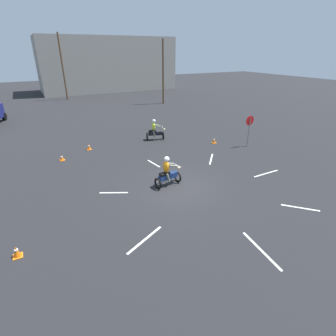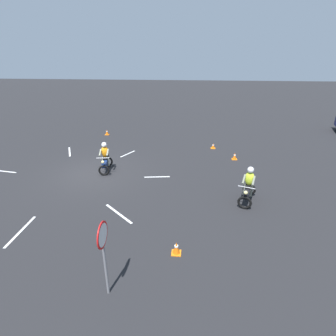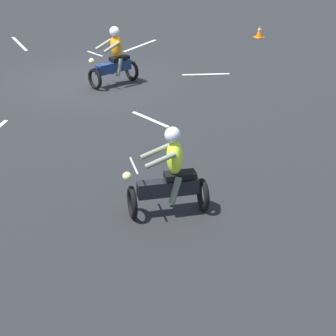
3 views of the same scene
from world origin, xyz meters
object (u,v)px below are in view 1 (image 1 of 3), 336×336
Objects in this scene: motorcycle_rider_background at (155,131)px; utility_pole_near at (163,72)px; traffic_cone_near_left at (17,252)px; utility_pole_far at (63,67)px; stop_sign at (249,125)px; traffic_cone_mid_center at (62,158)px; motorcycle_rider_foreground at (167,173)px; traffic_cone_mid_left at (89,147)px; traffic_cone_near_right at (214,140)px.

motorcycle_rider_background is 0.21× the size of utility_pole_near.
utility_pole_far reaches higher than traffic_cone_near_left.
stop_sign is (5.42, -4.64, 0.91)m from motorcycle_rider_background.
stop_sign is at bearing -72.51° from utility_pole_far.
utility_pole_far is at bearing 80.55° from traffic_cone_mid_center.
utility_pole_far is at bearing 107.49° from stop_sign.
motorcycle_rider_background is 7.30m from traffic_cone_mid_center.
motorcycle_rider_foreground is at bearing -1.88° from motorcycle_rider_background.
utility_pole_far is (-3.23, 22.81, 3.64)m from motorcycle_rider_background.
motorcycle_rider_background is 23.32m from utility_pole_far.
traffic_cone_near_left is 29.24m from utility_pole_near.
stop_sign is 5.41× the size of traffic_cone_mid_left.
stop_sign is at bearing -15.81° from traffic_cone_mid_center.
traffic_cone_near_left reaches higher than traffic_cone_mid_left.
utility_pole_far is (3.97, 23.87, 4.20)m from traffic_cone_mid_center.
motorcycle_rider_background is at bearing -1.63° from traffic_cone_mid_left.
utility_pole_far reaches higher than traffic_cone_near_right.
motorcycle_rider_foreground reaches higher than traffic_cone_mid_center.
motorcycle_rider_foreground is 3.80× the size of traffic_cone_near_left.
traffic_cone_mid_left is (4.63, 9.71, -0.01)m from traffic_cone_near_left.
motorcycle_rider_background is at bearing 141.73° from traffic_cone_near_right.
traffic_cone_near_left is 1.00× the size of traffic_cone_near_right.
traffic_cone_near_right is at bearing -18.98° from traffic_cone_mid_left.
traffic_cone_mid_left is at bearing 64.50° from traffic_cone_near_left.
traffic_cone_near_right is 9.38m from traffic_cone_mid_left.
stop_sign is 28.91m from utility_pole_far.
traffic_cone_mid_left is (-8.87, 3.05, -0.01)m from traffic_cone_near_right.
traffic_cone_near_left and traffic_cone_near_right have the same top height.
stop_sign is 18.49m from utility_pole_near.
traffic_cone_near_left is at bearing -81.58° from motorcycle_rider_foreground.
traffic_cone_near_right is 0.05× the size of utility_pole_far.
traffic_cone_near_right is at bearing 26.26° from traffic_cone_near_left.
utility_pole_near is at bearing 82.92° from stop_sign.
utility_pole_near is at bearing 52.89° from traffic_cone_near_left.
traffic_cone_near_right is at bearing -9.58° from traffic_cone_mid_center.
traffic_cone_near_left is at bearing -153.74° from traffic_cone_near_right.
motorcycle_rider_background is at bearing -119.51° from utility_pole_near.
traffic_cone_near_right is 1.23× the size of traffic_cone_mid_center.
motorcycle_rider_background is 13.72m from traffic_cone_near_left.
motorcycle_rider_foreground reaches higher than traffic_cone_mid_left.
utility_pole_far is (-8.65, 27.45, 2.73)m from stop_sign.
traffic_cone_mid_left is at bearing 155.71° from stop_sign.
traffic_cone_near_left is at bearing -107.13° from traffic_cone_mid_center.
traffic_cone_near_left is at bearing -115.50° from traffic_cone_mid_left.
motorcycle_rider_foreground is 7.83m from motorcycle_rider_background.
traffic_cone_mid_center is (-10.88, 1.84, -0.04)m from traffic_cone_near_right.
motorcycle_rider_foreground is 30.37m from utility_pole_far.
utility_pole_near reaches higher than motorcycle_rider_background.
motorcycle_rider_foreground is 1.00× the size of motorcycle_rider_background.
utility_pole_near is 0.90× the size of utility_pole_far.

